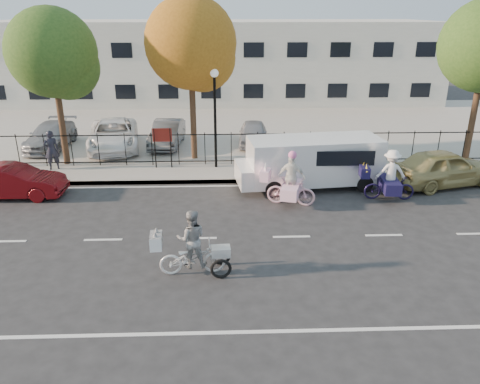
{
  "coord_description": "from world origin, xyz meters",
  "views": [
    {
      "loc": [
        0.87,
        -13.37,
        6.81
      ],
      "look_at": [
        1.39,
        1.2,
        1.1
      ],
      "focal_mm": 35.0,
      "sensor_mm": 36.0,
      "label": 1
    }
  ],
  "objects_px": {
    "lamppost": "(215,101)",
    "unicorn_bike": "(290,185)",
    "red_sedan": "(13,181)",
    "pedestrian": "(52,150)",
    "zebra_trike": "(192,250)",
    "white_van": "(311,161)",
    "lot_car_d": "(253,133)",
    "lot_car_c": "(167,134)",
    "gold_sedan": "(444,168)",
    "lot_car_b": "(113,135)",
    "lot_car_a": "(51,136)",
    "bull_bike": "(389,180)"
  },
  "relations": [
    {
      "from": "zebra_trike",
      "to": "white_van",
      "type": "distance_m",
      "value": 7.94
    },
    {
      "from": "bull_bike",
      "to": "gold_sedan",
      "type": "xyz_separation_m",
      "value": [
        2.78,
        1.44,
        -0.02
      ]
    },
    {
      "from": "red_sedan",
      "to": "lot_car_b",
      "type": "bearing_deg",
      "value": -21.02
    },
    {
      "from": "lamppost",
      "to": "unicorn_bike",
      "type": "bearing_deg",
      "value": -55.95
    },
    {
      "from": "unicorn_bike",
      "to": "gold_sedan",
      "type": "relative_size",
      "value": 0.47
    },
    {
      "from": "red_sedan",
      "to": "pedestrian",
      "type": "distance_m",
      "value": 3.02
    },
    {
      "from": "unicorn_bike",
      "to": "red_sedan",
      "type": "xyz_separation_m",
      "value": [
        -10.56,
        1.13,
        -0.13
      ]
    },
    {
      "from": "pedestrian",
      "to": "lot_car_a",
      "type": "distance_m",
      "value": 3.76
    },
    {
      "from": "unicorn_bike",
      "to": "lot_car_a",
      "type": "distance_m",
      "value": 13.61
    },
    {
      "from": "red_sedan",
      "to": "lot_car_a",
      "type": "bearing_deg",
      "value": 7.62
    },
    {
      "from": "lot_car_b",
      "to": "lot_car_d",
      "type": "relative_size",
      "value": 1.47
    },
    {
      "from": "bull_bike",
      "to": "lot_car_a",
      "type": "relative_size",
      "value": 0.5
    },
    {
      "from": "white_van",
      "to": "lot_car_a",
      "type": "xyz_separation_m",
      "value": [
        -12.38,
        5.78,
        -0.35
      ]
    },
    {
      "from": "lot_car_a",
      "to": "unicorn_bike",
      "type": "bearing_deg",
      "value": -32.89
    },
    {
      "from": "lot_car_b",
      "to": "lot_car_a",
      "type": "bearing_deg",
      "value": 164.85
    },
    {
      "from": "red_sedan",
      "to": "bull_bike",
      "type": "bearing_deg",
      "value": -91.78
    },
    {
      "from": "lamppost",
      "to": "bull_bike",
      "type": "distance_m",
      "value": 7.95
    },
    {
      "from": "zebra_trike",
      "to": "red_sedan",
      "type": "height_order",
      "value": "zebra_trike"
    },
    {
      "from": "unicorn_bike",
      "to": "lot_car_b",
      "type": "height_order",
      "value": "unicorn_bike"
    },
    {
      "from": "zebra_trike",
      "to": "lot_car_a",
      "type": "relative_size",
      "value": 0.51
    },
    {
      "from": "red_sedan",
      "to": "lot_car_d",
      "type": "relative_size",
      "value": 1.1
    },
    {
      "from": "bull_bike",
      "to": "unicorn_bike",
      "type": "bearing_deg",
      "value": 101.03
    },
    {
      "from": "zebra_trike",
      "to": "bull_bike",
      "type": "distance_m",
      "value": 8.8
    },
    {
      "from": "bull_bike",
      "to": "white_van",
      "type": "bearing_deg",
      "value": 67.35
    },
    {
      "from": "unicorn_bike",
      "to": "lot_car_b",
      "type": "distance_m",
      "value": 10.87
    },
    {
      "from": "bull_bike",
      "to": "pedestrian",
      "type": "relative_size",
      "value": 1.21
    },
    {
      "from": "white_van",
      "to": "lamppost",
      "type": "bearing_deg",
      "value": 142.58
    },
    {
      "from": "red_sedan",
      "to": "pedestrian",
      "type": "xyz_separation_m",
      "value": [
        0.53,
        2.95,
        0.39
      ]
    },
    {
      "from": "white_van",
      "to": "gold_sedan",
      "type": "xyz_separation_m",
      "value": [
        5.51,
        0.0,
        -0.37
      ]
    },
    {
      "from": "white_van",
      "to": "lot_car_a",
      "type": "bearing_deg",
      "value": 148.21
    },
    {
      "from": "lamppost",
      "to": "zebra_trike",
      "type": "distance_m",
      "value": 9.22
    },
    {
      "from": "white_van",
      "to": "lot_car_c",
      "type": "relative_size",
      "value": 1.5
    },
    {
      "from": "zebra_trike",
      "to": "lot_car_a",
      "type": "bearing_deg",
      "value": 28.59
    },
    {
      "from": "unicorn_bike",
      "to": "zebra_trike",
      "type": "bearing_deg",
      "value": 161.74
    },
    {
      "from": "lot_car_c",
      "to": "unicorn_bike",
      "type": "bearing_deg",
      "value": -51.54
    },
    {
      "from": "bull_bike",
      "to": "gold_sedan",
      "type": "height_order",
      "value": "bull_bike"
    },
    {
      "from": "white_van",
      "to": "lot_car_b",
      "type": "relative_size",
      "value": 1.15
    },
    {
      "from": "lot_car_c",
      "to": "lot_car_d",
      "type": "relative_size",
      "value": 1.13
    },
    {
      "from": "bull_bike",
      "to": "lot_car_c",
      "type": "xyz_separation_m",
      "value": [
        -9.18,
        7.35,
        0.02
      ]
    },
    {
      "from": "unicorn_bike",
      "to": "gold_sedan",
      "type": "xyz_separation_m",
      "value": [
        6.6,
        1.83,
        -0.01
      ]
    },
    {
      "from": "pedestrian",
      "to": "zebra_trike",
      "type": "bearing_deg",
      "value": 103.83
    },
    {
      "from": "zebra_trike",
      "to": "gold_sedan",
      "type": "height_order",
      "value": "zebra_trike"
    },
    {
      "from": "lamppost",
      "to": "bull_bike",
      "type": "bearing_deg",
      "value": -29.52
    },
    {
      "from": "lot_car_c",
      "to": "lot_car_a",
      "type": "bearing_deg",
      "value": -175.05
    },
    {
      "from": "bull_bike",
      "to": "lot_car_c",
      "type": "bearing_deg",
      "value": 56.54
    },
    {
      "from": "gold_sedan",
      "to": "lot_car_b",
      "type": "bearing_deg",
      "value": 54.56
    },
    {
      "from": "lot_car_b",
      "to": "lot_car_c",
      "type": "height_order",
      "value": "lot_car_b"
    },
    {
      "from": "pedestrian",
      "to": "lot_car_d",
      "type": "xyz_separation_m",
      "value": [
        9.14,
        3.81,
        -0.28
      ]
    },
    {
      "from": "zebra_trike",
      "to": "lot_car_b",
      "type": "relative_size",
      "value": 0.42
    },
    {
      "from": "bull_bike",
      "to": "red_sedan",
      "type": "relative_size",
      "value": 0.55
    }
  ]
}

